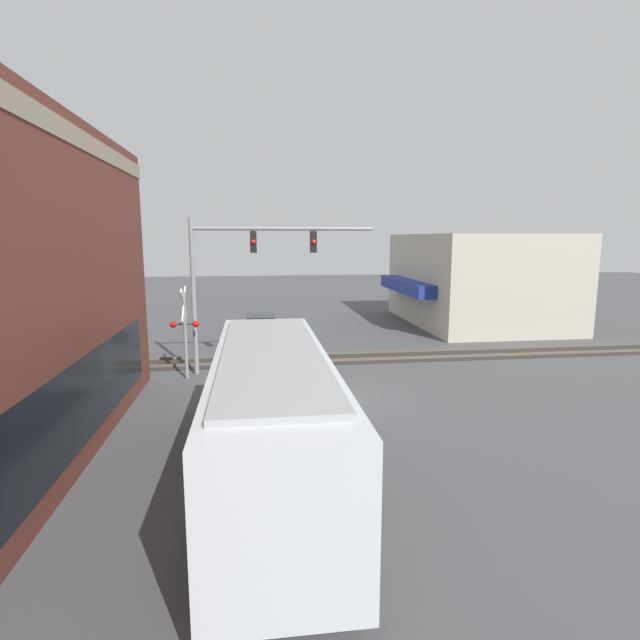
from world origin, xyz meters
The scene contains 8 objects.
ground_plane centered at (0.00, 0.00, 0.00)m, with size 120.00×120.00×0.00m, color #4C4C4F.
shop_building centered at (14.94, -11.83, 3.00)m, with size 12.48×9.93×6.02m.
city_bus centered at (-6.21, 2.80, 1.81)m, with size 10.17×2.59×3.28m.
traffic_signal_gantry centered at (4.00, 3.48, 4.80)m, with size 0.42×7.69×6.56m.
crossing_signal centered at (3.35, 5.99, 2.30)m, with size 1.41×1.18×3.81m.
rail_track_near centered at (6.00, 0.00, 0.03)m, with size 2.60×60.00×0.15m.
parked_car_silver centered at (11.52, 2.80, 0.65)m, with size 4.34×1.82×1.38m.
pedestrian_near_bus centered at (-7.14, 0.68, 0.83)m, with size 0.34×0.34×1.64m.
Camera 1 is at (-17.27, 3.15, 5.79)m, focal length 28.00 mm.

